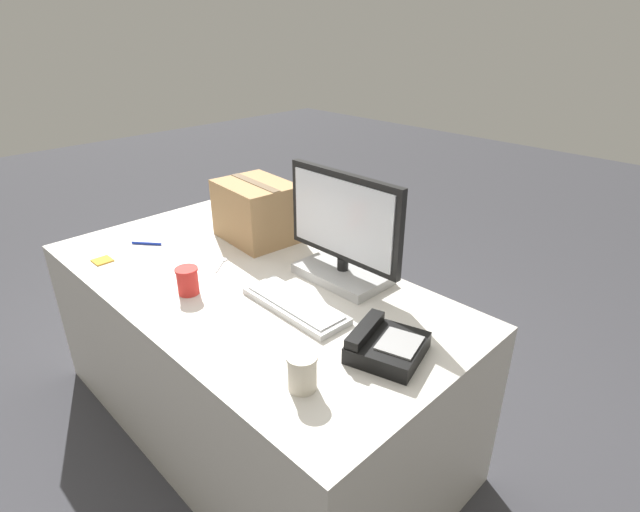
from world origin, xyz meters
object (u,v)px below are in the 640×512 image
at_px(keyboard, 295,305).
at_px(paper_cup_right, 302,372).
at_px(cardboard_box, 257,211).
at_px(sticky_note_pad, 102,261).
at_px(desk_phone, 386,346).
at_px(spoon, 223,262).
at_px(pen_marker, 147,243).
at_px(monitor, 343,237).
at_px(paper_cup_left, 188,281).

xyz_separation_m(keyboard, paper_cup_right, (0.33, -0.27, 0.04)).
xyz_separation_m(cardboard_box, sticky_note_pad, (-0.27, -0.62, -0.13)).
distance_m(keyboard, sticky_note_pad, 0.91).
bearing_deg(paper_cup_right, cardboard_box, 148.33).
xyz_separation_m(desk_phone, cardboard_box, (-0.97, 0.28, 0.10)).
distance_m(paper_cup_right, spoon, 0.86).
height_order(desk_phone, cardboard_box, cardboard_box).
relative_size(keyboard, pen_marker, 3.75).
height_order(monitor, spoon, monitor).
xyz_separation_m(paper_cup_left, cardboard_box, (-0.23, 0.50, 0.08)).
bearing_deg(pen_marker, paper_cup_right, -45.80).
relative_size(paper_cup_left, cardboard_box, 0.28).
bearing_deg(pen_marker, monitor, -13.33).
bearing_deg(spoon, pen_marker, 70.91).
distance_m(monitor, paper_cup_right, 0.67).
relative_size(monitor, pen_marker, 4.66).
distance_m(desk_phone, paper_cup_right, 0.29).
bearing_deg(monitor, pen_marker, -154.84).
relative_size(cardboard_box, pen_marker, 3.23).
bearing_deg(desk_phone, spoon, 162.97).
height_order(spoon, sticky_note_pad, sticky_note_pad).
bearing_deg(spoon, paper_cup_right, -149.08).
height_order(monitor, pen_marker, monitor).
distance_m(monitor, spoon, 0.54).
bearing_deg(pen_marker, keyboard, -31.16).
relative_size(monitor, paper_cup_right, 4.92).
bearing_deg(desk_phone, keyboard, 166.13).
height_order(cardboard_box, pen_marker, cardboard_box).
height_order(paper_cup_left, spoon, paper_cup_left).
distance_m(monitor, pen_marker, 0.94).
height_order(desk_phone, pen_marker, desk_phone).
xyz_separation_m(monitor, desk_phone, (0.43, -0.27, -0.14)).
distance_m(desk_phone, sticky_note_pad, 1.29).
distance_m(spoon, pen_marker, 0.42).
bearing_deg(keyboard, pen_marker, -171.09).
height_order(monitor, keyboard, monitor).
distance_m(paper_cup_left, cardboard_box, 0.56).
bearing_deg(paper_cup_left, spoon, 117.90).
distance_m(desk_phone, cardboard_box, 1.02).
relative_size(keyboard, paper_cup_left, 4.18).
xyz_separation_m(paper_cup_right, spoon, (-0.81, 0.30, -0.05)).
bearing_deg(spoon, sticky_note_pad, 95.30).
relative_size(desk_phone, cardboard_box, 0.70).
bearing_deg(pen_marker, desk_phone, -32.73).
bearing_deg(monitor, sticky_note_pad, -143.17).
height_order(paper_cup_left, pen_marker, paper_cup_left).
bearing_deg(sticky_note_pad, pen_marker, 97.31).
bearing_deg(desk_phone, paper_cup_right, -119.32).
bearing_deg(monitor, cardboard_box, 178.83).
bearing_deg(sticky_note_pad, monitor, 36.83).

